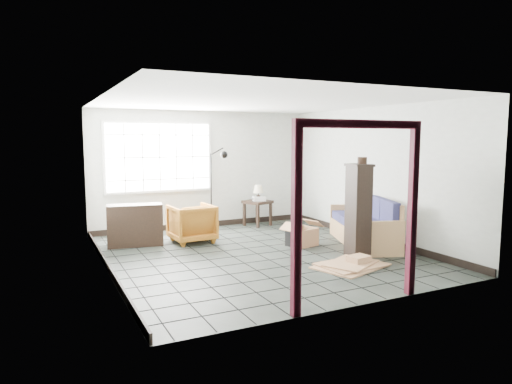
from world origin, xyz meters
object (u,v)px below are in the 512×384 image
armchair (192,221)px  futon_sofa (367,227)px  tall_shelf (358,211)px  side_table (258,205)px

armchair → futon_sofa: bearing=148.3°
tall_shelf → armchair: bearing=139.3°
futon_sofa → side_table: futon_sofa is taller
futon_sofa → armchair: futon_sofa is taller
armchair → side_table: size_ratio=1.18×
futon_sofa → armchair: bearing=172.3°
futon_sofa → tall_shelf: tall_shelf is taller
futon_sofa → tall_shelf: 1.27m
armchair → tall_shelf: (2.08, -2.41, 0.40)m
armchair → tall_shelf: size_ratio=0.51×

